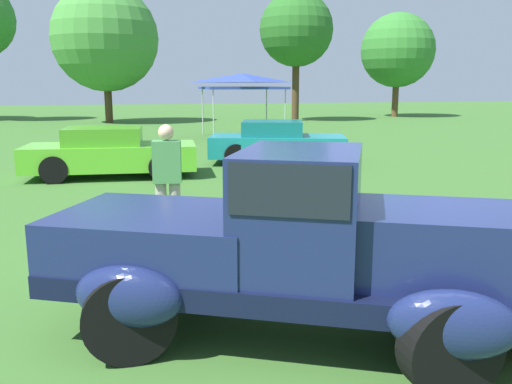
% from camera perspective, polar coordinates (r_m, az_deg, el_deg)
% --- Properties ---
extents(ground_plane, '(120.00, 120.00, 0.00)m').
position_cam_1_polar(ground_plane, '(5.43, 10.97, -13.26)').
color(ground_plane, '#386628').
extents(feature_pickup_truck, '(4.38, 3.15, 1.70)m').
position_cam_1_polar(feature_pickup_truck, '(4.76, 3.73, -5.53)').
color(feature_pickup_truck, black).
rests_on(feature_pickup_truck, ground_plane).
extents(show_car_lime, '(4.20, 2.00, 1.22)m').
position_cam_1_polar(show_car_lime, '(13.70, -15.23, 4.04)').
color(show_car_lime, '#60C62D').
rests_on(show_car_lime, ground_plane).
extents(show_car_teal, '(4.16, 2.71, 1.22)m').
position_cam_1_polar(show_car_teal, '(15.55, 2.17, 5.25)').
color(show_car_teal, teal).
rests_on(show_car_teal, ground_plane).
extents(spectator_near_truck, '(0.43, 0.30, 1.69)m').
position_cam_1_polar(spectator_near_truck, '(7.83, -9.36, 1.40)').
color(spectator_near_truck, '#9E998E').
rests_on(spectator_near_truck, ground_plane).
extents(canopy_tent_left_field, '(3.30, 3.30, 2.71)m').
position_cam_1_polar(canopy_tent_left_field, '(23.30, -1.51, 11.76)').
color(canopy_tent_left_field, '#B7B7BC').
rests_on(canopy_tent_left_field, ground_plane).
extents(treeline_center, '(6.15, 6.15, 7.97)m').
position_cam_1_polar(treeline_center, '(33.61, -15.70, 15.42)').
color(treeline_center, '#47331E').
rests_on(treeline_center, ground_plane).
extents(treeline_mid_right, '(4.49, 4.49, 7.79)m').
position_cam_1_polar(treeline_mid_right, '(34.25, 4.30, 16.76)').
color(treeline_mid_right, '#47331E').
rests_on(treeline_mid_right, ground_plane).
extents(treeline_far_right, '(5.08, 5.08, 7.12)m').
position_cam_1_polar(treeline_far_right, '(39.76, 14.78, 14.30)').
color(treeline_far_right, brown).
rests_on(treeline_far_right, ground_plane).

